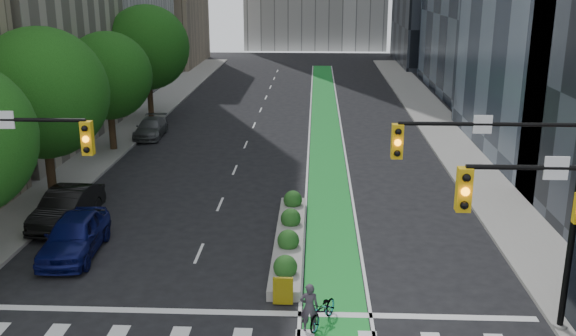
# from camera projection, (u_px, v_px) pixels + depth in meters

# --- Properties ---
(ground) EXTENTS (160.00, 160.00, 0.00)m
(ground) POSITION_uv_depth(u_px,v_px,m) (243.00, 332.00, 20.64)
(ground) COLOR black
(ground) RESTS_ON ground
(sidewalk_left) EXTENTS (3.60, 90.00, 0.15)m
(sidewalk_left) POSITION_uv_depth(u_px,v_px,m) (116.00, 139.00, 45.06)
(sidewalk_left) COLOR gray
(sidewalk_left) RESTS_ON ground
(sidewalk_right) EXTENTS (3.60, 90.00, 0.15)m
(sidewalk_right) POSITION_uv_depth(u_px,v_px,m) (454.00, 142.00, 44.06)
(sidewalk_right) COLOR gray
(sidewalk_right) RESTS_ON ground
(bike_lane_paint) EXTENTS (2.20, 70.00, 0.01)m
(bike_lane_paint) POSITION_uv_depth(u_px,v_px,m) (325.00, 126.00, 49.24)
(bike_lane_paint) COLOR #198E2F
(bike_lane_paint) RESTS_ON ground
(tree_mid) EXTENTS (6.40, 6.40, 8.78)m
(tree_mid) POSITION_uv_depth(u_px,v_px,m) (42.00, 93.00, 31.01)
(tree_mid) COLOR black
(tree_mid) RESTS_ON ground
(tree_midfar) EXTENTS (5.60, 5.60, 7.76)m
(tree_midfar) POSITION_uv_depth(u_px,v_px,m) (108.00, 76.00, 40.77)
(tree_midfar) COLOR black
(tree_midfar) RESTS_ON ground
(tree_far) EXTENTS (6.60, 6.60, 9.00)m
(tree_far) POSITION_uv_depth(u_px,v_px,m) (147.00, 48.00, 50.13)
(tree_far) COLOR black
(tree_far) RESTS_ON ground
(signal_right) EXTENTS (5.82, 0.51, 7.20)m
(signal_right) POSITION_uv_depth(u_px,v_px,m) (527.00, 189.00, 19.35)
(signal_right) COLOR black
(signal_right) RESTS_ON ground
(median_planter) EXTENTS (1.20, 10.26, 1.10)m
(median_planter) POSITION_uv_depth(u_px,v_px,m) (289.00, 237.00, 27.23)
(median_planter) COLOR gray
(median_planter) RESTS_ON ground
(bicycle) EXTENTS (1.35, 1.94, 0.97)m
(bicycle) POSITION_uv_depth(u_px,v_px,m) (323.00, 311.00, 20.97)
(bicycle) COLOR gray
(bicycle) RESTS_ON ground
(cyclist) EXTENTS (0.62, 0.41, 1.67)m
(cyclist) POSITION_uv_depth(u_px,v_px,m) (309.00, 307.00, 20.47)
(cyclist) COLOR #39333D
(cyclist) RESTS_ON ground
(parked_car_left_near) EXTENTS (2.26, 5.09, 1.70)m
(parked_car_left_near) POSITION_uv_depth(u_px,v_px,m) (75.00, 235.00, 26.17)
(parked_car_left_near) COLOR #0D1352
(parked_car_left_near) RESTS_ON ground
(parked_car_left_mid) EXTENTS (2.04, 5.11, 1.65)m
(parked_car_left_mid) POSITION_uv_depth(u_px,v_px,m) (67.00, 207.00, 29.46)
(parked_car_left_mid) COLOR black
(parked_car_left_mid) RESTS_ON ground
(parked_car_left_far) EXTENTS (2.02, 4.63, 1.33)m
(parked_car_left_far) POSITION_uv_depth(u_px,v_px,m) (151.00, 128.00, 45.68)
(parked_car_left_far) COLOR #505254
(parked_car_left_far) RESTS_ON ground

